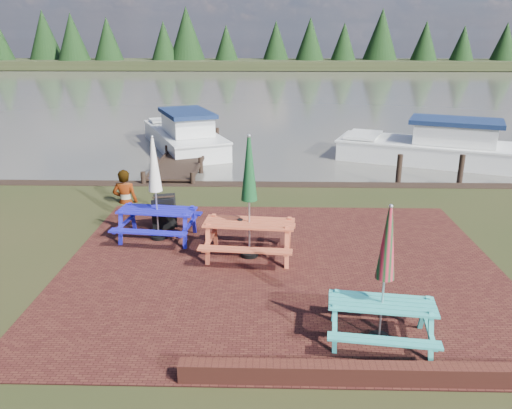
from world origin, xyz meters
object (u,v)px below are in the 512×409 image
object	(u,v)px
boat_near	(435,148)
person	(123,170)
picnic_table_teal	(383,296)
picnic_table_blue	(157,205)
picnic_table_red	(249,216)
chalkboard	(164,213)
boat_jetty	(184,136)
jetty	(188,151)

from	to	relation	value
boat_near	person	distance (m)	12.05
picnic_table_teal	picnic_table_blue	distance (m)	5.91
person	boat_near	bearing A→B (deg)	-151.98
picnic_table_red	picnic_table_blue	world-z (taller)	picnic_table_red
chalkboard	boat_jetty	world-z (taller)	boat_jetty
boat_jetty	boat_near	size ratio (longest dim) A/B	0.94
person	picnic_table_red	bearing A→B (deg)	135.26
picnic_table_teal	jetty	size ratio (longest dim) A/B	0.25
picnic_table_teal	jetty	world-z (taller)	picnic_table_teal
picnic_table_red	picnic_table_blue	size ratio (longest dim) A/B	1.09
picnic_table_teal	picnic_table_red	xyz separation A→B (m)	(-2.16, 3.09, 0.14)
boat_jetty	boat_near	bearing A→B (deg)	-34.73
jetty	boat_jetty	distance (m)	1.75
boat_near	chalkboard	bearing A→B (deg)	151.89
picnic_table_red	boat_jetty	world-z (taller)	picnic_table_red
boat_near	picnic_table_red	bearing A→B (deg)	164.64
boat_jetty	picnic_table_blue	bearing A→B (deg)	-107.21
picnic_table_blue	jetty	size ratio (longest dim) A/B	0.27
jetty	boat_near	world-z (taller)	boat_near
chalkboard	boat_near	world-z (taller)	boat_near
boat_jetty	picnic_table_red	bearing A→B (deg)	-97.19
jetty	boat_jetty	xyz separation A→B (m)	(-0.43, 1.68, 0.26)
jetty	boat_near	size ratio (longest dim) A/B	1.22
picnic_table_blue	chalkboard	distance (m)	0.73
boat_jetty	boat_near	xyz separation A→B (m)	(10.13, -2.09, -0.01)
picnic_table_red	picnic_table_blue	bearing A→B (deg)	162.15
picnic_table_teal	person	bearing A→B (deg)	138.71
picnic_table_teal	boat_near	size ratio (longest dim) A/B	0.30
jetty	person	size ratio (longest dim) A/B	4.70
chalkboard	boat_near	bearing A→B (deg)	25.34
person	chalkboard	bearing A→B (deg)	126.49
picnic_table_blue	boat_jetty	bearing A→B (deg)	102.81
picnic_table_teal	jetty	bearing A→B (deg)	118.62
picnic_table_red	chalkboard	distance (m)	2.68
picnic_table_blue	person	world-z (taller)	picnic_table_blue
picnic_table_blue	jetty	xyz separation A→B (m)	(-0.66, 8.84, -0.74)
chalkboard	boat_jetty	size ratio (longest dim) A/B	0.12
picnic_table_red	person	world-z (taller)	picnic_table_red
chalkboard	jetty	bearing A→B (deg)	79.16
chalkboard	boat_near	size ratio (longest dim) A/B	0.12
picnic_table_blue	boat_near	distance (m)	12.37
picnic_table_blue	person	bearing A→B (deg)	126.75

